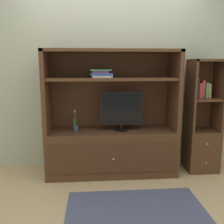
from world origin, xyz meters
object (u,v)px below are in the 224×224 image
object	(u,v)px
media_console	(112,136)
potted_plant	(76,127)
magazine_stack	(102,73)
tv_monitor	(122,110)
upright_book_row	(201,89)
bookshelf_tall	(202,133)

from	to	relation	value
media_console	potted_plant	xyz separation A→B (m)	(-0.47, -0.01, 0.14)
magazine_stack	tv_monitor	bearing A→B (deg)	-7.72
tv_monitor	magazine_stack	bearing A→B (deg)	172.28
magazine_stack	upright_book_row	world-z (taller)	magazine_stack
magazine_stack	upright_book_row	distance (m)	1.32
tv_monitor	potted_plant	xyz separation A→B (m)	(-0.60, 0.04, -0.23)
potted_plant	upright_book_row	size ratio (longest dim) A/B	1.09
magazine_stack	upright_book_row	size ratio (longest dim) A/B	1.31
media_console	tv_monitor	xyz separation A→B (m)	(0.12, -0.05, 0.37)
potted_plant	magazine_stack	size ratio (longest dim) A/B	0.84
tv_monitor	bookshelf_tall	xyz separation A→B (m)	(1.11, 0.05, -0.35)
media_console	upright_book_row	size ratio (longest dim) A/B	6.23
potted_plant	tv_monitor	bearing A→B (deg)	-3.69
media_console	potted_plant	world-z (taller)	media_console
tv_monitor	magazine_stack	world-z (taller)	magazine_stack
bookshelf_tall	media_console	bearing A→B (deg)	-179.97
magazine_stack	bookshelf_tall	distance (m)	1.58
potted_plant	magazine_stack	xyz separation A→B (m)	(0.35, -0.01, 0.69)
magazine_stack	bookshelf_tall	xyz separation A→B (m)	(1.36, 0.01, -0.81)
potted_plant	magazine_stack	distance (m)	0.77
magazine_stack	bookshelf_tall	bearing A→B (deg)	0.55
magazine_stack	bookshelf_tall	size ratio (longest dim) A/B	0.24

